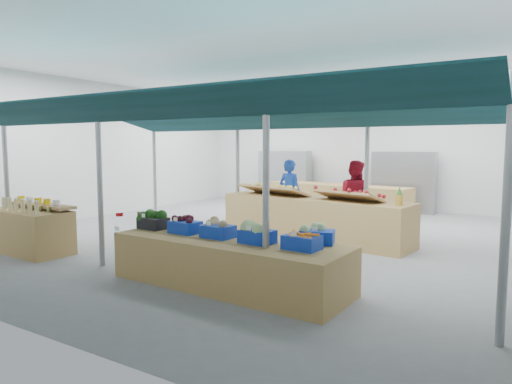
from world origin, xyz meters
TOP-DOWN VIEW (x-y plane):
  - floor at (0.00, 0.00)m, footprint 13.00×13.00m
  - hall at (0.00, 1.44)m, footprint 13.00×13.00m
  - pole_grid at (0.75, -1.75)m, footprint 10.00×4.60m
  - awnings at (0.75, -1.75)m, footprint 9.50×7.08m
  - back_shelving_left at (-2.50, 6.00)m, footprint 2.00×0.50m
  - back_shelving_right at (2.00, 6.00)m, footprint 2.00×0.50m
  - bottle_shelf at (-3.17, -4.02)m, footprint 2.04×1.27m
  - veg_counter at (1.70, -3.78)m, footprint 3.91×1.43m
  - fruit_counter at (1.33, 0.24)m, footprint 4.75×1.69m
  - far_counter at (-0.01, 5.07)m, footprint 5.16×1.78m
  - crate_stack at (2.63, -3.83)m, footprint 0.56×0.44m
  - vendor_left at (0.13, 1.34)m, footprint 0.73×0.53m
  - vendor_right at (1.93, 1.34)m, footprint 0.99×0.81m
  - crate_broccoli at (0.04, -3.72)m, footprint 0.52×0.42m
  - crate_beets at (0.79, -3.75)m, footprint 0.52×0.42m
  - crate_celeriac at (1.49, -3.78)m, footprint 0.52×0.42m
  - crate_cabbage at (2.24, -3.80)m, footprint 0.52×0.42m
  - crate_carrots at (2.99, -3.83)m, footprint 0.52×0.42m
  - sparrow at (-0.14, -3.85)m, footprint 0.12×0.09m
  - pole_ribbon at (0.04, -4.49)m, footprint 0.12×0.12m
  - apple_heap_yellow at (0.22, 0.27)m, footprint 2.02×1.16m
  - apple_heap_red at (2.25, 0.00)m, footprint 1.63×1.06m
  - pineapple at (3.40, -0.14)m, footprint 0.14×0.14m
  - crate_extra at (3.01, -3.35)m, footprint 0.57×0.47m

SIDE VIEW (x-z plane):
  - floor at x=0.00m, z-range 0.00..0.00m
  - crate_stack at x=2.63m, z-range 0.00..0.60m
  - veg_counter at x=1.70m, z-range 0.00..0.75m
  - far_counter at x=-0.01m, z-range 0.00..0.91m
  - bottle_shelf at x=-3.17m, z-range -0.11..1.06m
  - fruit_counter at x=1.33m, z-range 0.00..0.99m
  - crate_carrots at x=2.99m, z-range 0.72..1.01m
  - crate_beets at x=0.79m, z-range 0.74..1.03m
  - crate_celeriac at x=1.49m, z-range 0.74..1.05m
  - crate_extra at x=3.01m, z-range 0.74..1.06m
  - crate_broccoli at x=0.04m, z-range 0.74..1.09m
  - crate_cabbage at x=2.24m, z-range 0.74..1.09m
  - vendor_left at x=0.13m, z-range 0.00..1.86m
  - vendor_right at x=1.93m, z-range 0.00..1.86m
  - back_shelving_left at x=-2.50m, z-range 0.00..2.00m
  - back_shelving_right at x=2.00m, z-range 0.00..2.00m
  - sparrow at x=-0.14m, z-range 0.94..1.06m
  - pole_ribbon at x=0.04m, z-range 0.94..1.22m
  - apple_heap_yellow at x=0.22m, z-range 1.02..1.30m
  - apple_heap_red at x=2.25m, z-range 1.02..1.30m
  - pineapple at x=3.40m, z-range 0.98..1.37m
  - pole_grid at x=0.75m, z-range 0.31..3.31m
  - hall at x=0.00m, z-range -3.85..9.15m
  - awnings at x=0.75m, z-range 2.63..2.93m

